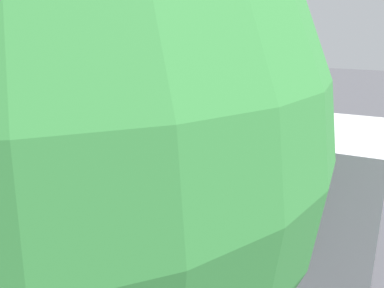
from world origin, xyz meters
name	(u,v)px	position (x,y,z in m)	size (l,w,h in m)	color
ground_plane	(215,171)	(0.00, 0.00, 0.00)	(80.00, 80.00, 0.00)	#424247
tour_bus	(113,179)	(-0.37, 5.46, 1.65)	(10.40, 3.09, 3.25)	silver
spectator_far_left	(256,184)	(-2.51, 2.61, 0.98)	(0.57, 0.39, 1.66)	#473823
spectator_left	(219,176)	(-1.47, 2.64, 1.00)	(0.57, 0.38, 1.68)	black
spectator_centre	(177,168)	(-0.20, 2.69, 0.99)	(0.58, 0.37, 1.68)	black
spectator_right	(152,157)	(0.91, 2.34, 1.04)	(0.58, 0.35, 1.75)	black
parked_motorcycle_silver	(211,204)	(-1.60, 3.31, 0.48)	(2.05, 0.58, 0.99)	black
stunt_motorcycle	(174,123)	(2.70, -1.55, 1.06)	(1.73, 1.14, 1.90)	black
traffic_cone	(217,152)	(0.54, -1.20, 0.30)	(0.34, 0.34, 0.63)	orange
tree_centre	(61,103)	(-4.02, 9.76, 4.30)	(3.04, 3.04, 6.07)	#51381E
bay_line_a	(314,174)	(-3.01, -1.46, 0.00)	(0.14, 4.84, 0.01)	white
bay_line_b	(238,161)	(-0.22, -1.46, 0.00)	(0.14, 4.82, 0.01)	white
bay_line_c	(176,149)	(2.57, -1.46, 0.00)	(0.13, 3.58, 0.01)	white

